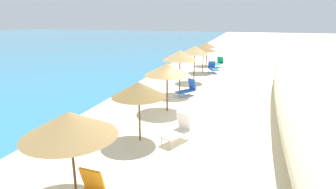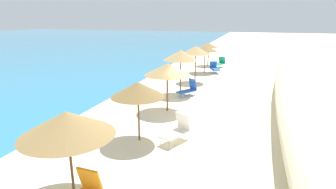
% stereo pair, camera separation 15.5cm
% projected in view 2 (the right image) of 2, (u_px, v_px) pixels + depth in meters
% --- Properties ---
extents(ground_plane, '(160.00, 160.00, 0.00)m').
position_uv_depth(ground_plane, '(196.00, 112.00, 15.01)').
color(ground_plane, beige).
extents(beach_umbrella_2, '(2.56, 2.56, 2.57)m').
position_uv_depth(beach_umbrella_2, '(67.00, 124.00, 7.44)').
color(beach_umbrella_2, brown).
rests_on(beach_umbrella_2, ground_plane).
extents(beach_umbrella_3, '(2.18, 2.18, 2.49)m').
position_uv_depth(beach_umbrella_3, '(138.00, 89.00, 11.07)').
color(beach_umbrella_3, brown).
rests_on(beach_umbrella_3, ground_plane).
extents(beach_umbrella_4, '(2.44, 2.44, 2.60)m').
position_uv_depth(beach_umbrella_4, '(167.00, 69.00, 14.68)').
color(beach_umbrella_4, brown).
rests_on(beach_umbrella_4, ground_plane).
extents(beach_umbrella_5, '(2.25, 2.25, 2.91)m').
position_uv_depth(beach_umbrella_5, '(181.00, 55.00, 17.82)').
color(beach_umbrella_5, brown).
rests_on(beach_umbrella_5, ground_plane).
extents(beach_umbrella_6, '(2.15, 2.15, 2.81)m').
position_uv_depth(beach_umbrella_6, '(196.00, 50.00, 21.27)').
color(beach_umbrella_6, brown).
rests_on(beach_umbrella_6, ground_plane).
extents(beach_umbrella_7, '(2.29, 2.29, 2.40)m').
position_uv_depth(beach_umbrella_7, '(205.00, 49.00, 25.04)').
color(beach_umbrella_7, brown).
rests_on(beach_umbrella_7, ground_plane).
extents(beach_umbrella_8, '(1.95, 1.95, 2.38)m').
position_uv_depth(beach_umbrella_8, '(209.00, 45.00, 28.60)').
color(beach_umbrella_8, brown).
rests_on(beach_umbrella_8, ground_plane).
extents(lounge_chair_0, '(1.44, 1.23, 1.07)m').
position_uv_depth(lounge_chair_0, '(188.00, 89.00, 18.04)').
color(lounge_chair_0, blue).
rests_on(lounge_chair_0, ground_plane).
extents(lounge_chair_2, '(1.47, 1.09, 1.15)m').
position_uv_depth(lounge_chair_2, '(177.00, 130.00, 11.44)').
color(lounge_chair_2, white).
rests_on(lounge_chair_2, ground_plane).
extents(lounge_chair_3, '(1.59, 1.10, 1.03)m').
position_uv_depth(lounge_chair_3, '(220.00, 63.00, 28.05)').
color(lounge_chair_3, '#199972').
rests_on(lounge_chair_3, ground_plane).
extents(lounge_chair_4, '(1.61, 1.17, 0.96)m').
position_uv_depth(lounge_chair_4, '(214.00, 68.00, 25.49)').
color(lounge_chair_4, blue).
rests_on(lounge_chair_4, ground_plane).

